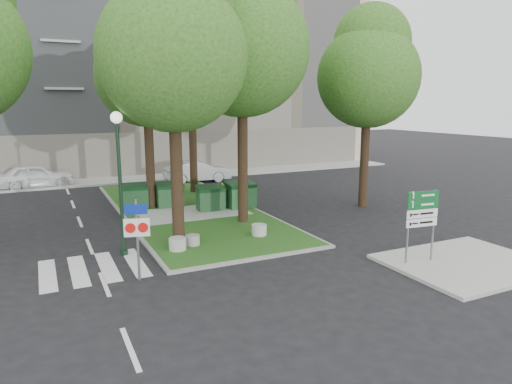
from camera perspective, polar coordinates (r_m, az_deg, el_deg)
ground at (r=15.56m, az=-1.59°, el=-8.68°), size 120.00×120.00×0.00m
median_island at (r=22.93m, az=-8.65°, el=-2.17°), size 6.00×16.00×0.12m
median_kerb at (r=22.93m, az=-8.65°, el=-2.19°), size 6.30×16.30×0.10m
sidewalk_corner at (r=16.73m, az=24.81°, el=-8.09°), size 5.00×4.00×0.12m
building_sidewalk at (r=32.84m, az=-14.92°, el=1.58°), size 42.00×3.00×0.12m
zebra_crossing at (r=15.93m, az=-16.44°, el=-8.65°), size 5.00×3.00×0.01m
apartment_building at (r=39.92m, az=-17.63°, el=14.49°), size 41.00×12.00×16.00m
tree_median_near_left at (r=16.70m, az=-10.18°, el=17.99°), size 5.20×5.20×10.53m
tree_median_near_right at (r=19.85m, az=-1.59°, el=18.96°), size 5.60×5.60×11.46m
tree_median_mid at (r=23.06m, az=-13.44°, el=15.05°), size 4.80×4.80×9.99m
tree_median_far at (r=26.92m, az=-8.05°, el=17.49°), size 5.80×5.80×11.93m
tree_street_right at (r=23.86m, az=13.97°, el=14.89°), size 5.00×5.00×10.06m
dumpster_a at (r=23.52m, az=-14.85°, el=-0.49°), size 1.42×1.10×1.20m
dumpster_b at (r=23.37m, az=-10.76°, el=-0.34°), size 1.37×0.98×1.25m
dumpster_c at (r=22.31m, az=-5.70°, el=-0.76°), size 1.39×1.03×1.23m
dumpster_d at (r=22.76m, az=-1.97°, el=-0.34°), size 1.49×1.08×1.33m
bollard_left at (r=16.54m, az=-9.78°, el=-6.39°), size 0.61×0.61×0.44m
bollard_right at (r=18.07m, az=0.39°, el=-4.74°), size 0.60×0.60×0.43m
bollard_mid at (r=17.02m, az=-7.92°, el=-5.95°), size 0.52×0.52×0.37m
litter_bin at (r=25.25m, az=-3.94°, el=0.19°), size 0.44×0.44×0.77m
street_lamp at (r=16.17m, az=-16.73°, el=3.05°), size 0.40×0.40×4.98m
traffic_sign_pole at (r=13.95m, az=-14.66°, el=-4.47°), size 0.73×0.24×2.50m
directional_sign at (r=15.72m, az=19.99°, el=-2.73°), size 1.18×0.20×2.36m
car_white at (r=31.81m, az=-25.84°, el=1.83°), size 4.62×2.18×1.53m
car_silver at (r=31.04m, az=-7.34°, el=2.57°), size 4.42×1.65×1.44m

